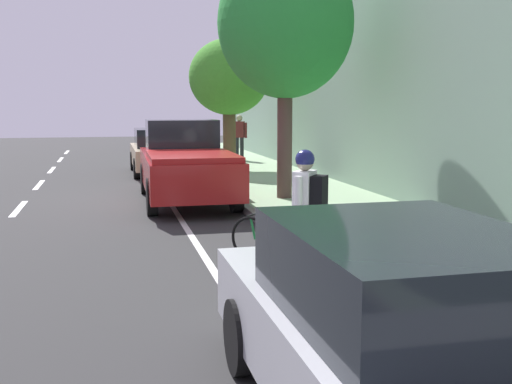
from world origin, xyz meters
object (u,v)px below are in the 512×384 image
parked_sedan_tan_mid (159,151)px  fire_hydrant (213,158)px  pedestrian_on_phone (239,134)px  street_tree_far_end (229,78)px  parked_sedan_silver_nearest (404,340)px  cyclist_with_backpack (307,199)px  bicycle_at_curb (281,241)px  street_tree_mid_block (285,24)px  parked_pickup_red_second (185,164)px

parked_sedan_tan_mid → fire_hydrant: bearing=-38.0°
pedestrian_on_phone → fire_hydrant: 4.24m
street_tree_far_end → fire_hydrant: (-0.69, -0.71, -2.60)m
parked_sedan_silver_nearest → cyclist_with_backpack: cyclist_with_backpack is taller
pedestrian_on_phone → street_tree_far_end: bearing=-108.0°
parked_sedan_silver_nearest → fire_hydrant: (1.39, 15.90, -0.16)m
parked_sedan_silver_nearest → bicycle_at_curb: bearing=84.0°
street_tree_mid_block → fire_hydrant: size_ratio=6.74×
bicycle_at_curb → parked_pickup_red_second: bearing=95.5°
bicycle_at_curb → fire_hydrant: fire_hydrant is taller
parked_sedan_silver_nearest → pedestrian_on_phone: 19.98m
cyclist_with_backpack → street_tree_far_end: size_ratio=0.40×
cyclist_with_backpack → street_tree_far_end: (1.36, 12.37, 2.14)m
parked_pickup_red_second → pedestrian_on_phone: 9.36m
bicycle_at_curb → pedestrian_on_phone: bearing=80.2°
bicycle_at_curb → parked_sedan_tan_mid: bearing=93.3°
parked_pickup_red_second → parked_sedan_tan_mid: (-0.12, 6.22, -0.15)m
cyclist_with_backpack → bicycle_at_curb: bearing=115.4°
street_tree_far_end → fire_hydrant: bearing=-134.2°
parked_sedan_tan_mid → street_tree_far_end: (2.31, -0.56, 2.44)m
cyclist_with_backpack → street_tree_mid_block: (1.36, 5.74, 3.06)m
parked_sedan_silver_nearest → street_tree_mid_block: street_tree_mid_block is taller
parked_sedan_silver_nearest → street_tree_far_end: bearing=82.9°
fire_hydrant → street_tree_far_end: bearing=45.8°
street_tree_far_end → pedestrian_on_phone: (1.02, 3.13, -2.03)m
parked_pickup_red_second → street_tree_far_end: bearing=68.8°
parked_pickup_red_second → cyclist_with_backpack: parked_pickup_red_second is taller
parked_sedan_tan_mid → cyclist_with_backpack: size_ratio=2.55×
bicycle_at_curb → pedestrian_on_phone: (2.60, 15.03, 0.80)m
cyclist_with_backpack → street_tree_far_end: street_tree_far_end is taller
street_tree_mid_block → street_tree_far_end: 6.69m
bicycle_at_curb → cyclist_with_backpack: bearing=-64.6°
cyclist_with_backpack → street_tree_mid_block: 6.65m
cyclist_with_backpack → pedestrian_on_phone: bearing=81.3°
parked_pickup_red_second → parked_sedan_tan_mid: size_ratio=1.21×
parked_sedan_silver_nearest → bicycle_at_curb: (0.50, 4.70, -0.39)m
bicycle_at_curb → street_tree_mid_block: 6.66m
parked_pickup_red_second → pedestrian_on_phone: bearing=69.9°
street_tree_far_end → street_tree_mid_block: bearing=-90.0°
parked_sedan_silver_nearest → street_tree_mid_block: (2.08, 9.98, 3.36)m
street_tree_mid_block → parked_sedan_tan_mid: bearing=107.8°
street_tree_mid_block → pedestrian_on_phone: size_ratio=3.22×
parked_pickup_red_second → street_tree_mid_block: street_tree_mid_block is taller
parked_sedan_tan_mid → parked_sedan_silver_nearest: bearing=-89.2°
parked_pickup_red_second → parked_sedan_tan_mid: bearing=91.1°
parked_sedan_silver_nearest → street_tree_far_end: (2.08, 16.60, 2.44)m
bicycle_at_curb → street_tree_mid_block: size_ratio=0.22×
parked_pickup_red_second → pedestrian_on_phone: (3.21, 8.79, 0.27)m
parked_pickup_red_second → street_tree_far_end: (2.19, 5.66, 2.29)m
parked_sedan_tan_mid → street_tree_mid_block: 8.27m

